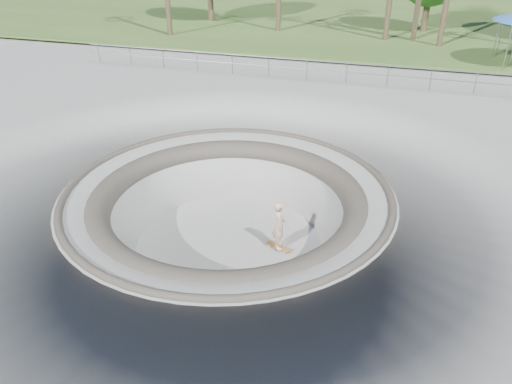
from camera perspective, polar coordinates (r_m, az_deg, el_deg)
ground at (r=15.52m, az=-3.25°, el=0.09°), size 180.00×180.00×0.00m
skate_bowl at (r=16.48m, az=-3.08°, el=-5.48°), size 14.00×14.00×4.10m
grass_strip at (r=47.54m, az=11.48°, el=19.66°), size 180.00×36.00×0.12m
distant_hills at (r=71.41m, az=16.26°, el=16.18°), size 103.20×45.00×28.60m
safety_railing at (r=26.09m, az=5.83°, el=13.74°), size 25.00×0.06×1.03m
skateboard at (r=16.15m, az=2.58°, el=-6.28°), size 0.92×0.49×0.09m
skater at (r=15.68m, az=2.65°, el=-3.77°), size 0.58×0.70×1.65m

